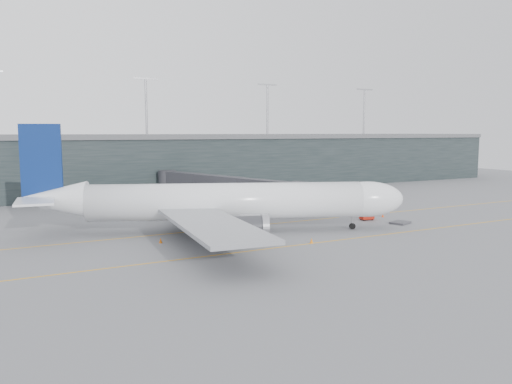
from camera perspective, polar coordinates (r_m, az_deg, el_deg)
name	(u,v)px	position (r m, az deg, el deg)	size (l,w,h in m)	color
ground	(196,226)	(84.96, -6.89, -3.90)	(320.00, 320.00, 0.00)	slate
taxiline_a	(205,230)	(81.29, -5.90, -4.37)	(160.00, 0.25, 0.02)	orange
taxiline_b	(249,251)	(66.99, -0.83, -6.76)	(160.00, 0.25, 0.02)	orange
taxiline_lead_main	(185,208)	(105.18, -8.17, -1.84)	(0.25, 60.00, 0.02)	orange
terminal	(119,163)	(139.55, -15.34, 3.25)	(240.00, 36.00, 29.00)	black
main_aircraft	(224,202)	(78.90, -3.66, -1.18)	(58.47, 54.02, 17.04)	white
jet_bridge	(222,181)	(110.90, -3.95, 1.23)	(17.56, 44.30, 6.63)	#2A2B2F
gse_cart	(367,215)	(92.23, 12.54, -2.61)	(2.50, 1.76, 1.60)	#A3180B
baggage_dolly	(400,223)	(90.21, 16.15, -3.37)	(3.26, 2.61, 0.33)	#3C3B40
uld_a	(150,215)	(92.29, -12.03, -2.55)	(2.25, 1.94, 1.80)	#343539
uld_b	(154,213)	(94.70, -11.63, -2.36)	(1.94, 1.62, 1.62)	#343539
uld_c	(171,213)	(93.94, -9.66, -2.37)	(1.95, 1.60, 1.69)	#343539
cone_nose	(383,215)	(96.18, 14.29, -2.59)	(0.45, 0.45, 0.72)	#E3410C
cone_wing_stbd	(312,241)	(71.99, 6.37, -5.55)	(0.47, 0.47, 0.75)	orange
cone_wing_port	(223,211)	(98.66, -3.77, -2.14)	(0.49, 0.49, 0.78)	#F0490D
cone_tail	(161,240)	(72.91, -10.85, -5.46)	(0.49, 0.49, 0.78)	#CB5B0B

